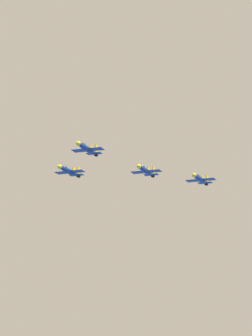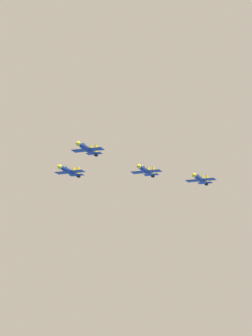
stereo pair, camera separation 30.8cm
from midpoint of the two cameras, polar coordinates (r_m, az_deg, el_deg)
jet_lead at (r=219.42m, az=-2.94°, el=1.43°), size 9.57×14.75×3.19m
jet_left_wingman at (r=227.16m, az=1.43°, el=-0.21°), size 9.33×14.37×3.11m
jet_right_wingman at (r=236.89m, az=-4.28°, el=-0.23°), size 9.62×14.71×3.21m
jet_left_outer at (r=237.11m, az=5.47°, el=-0.83°), size 9.51×14.52×3.17m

